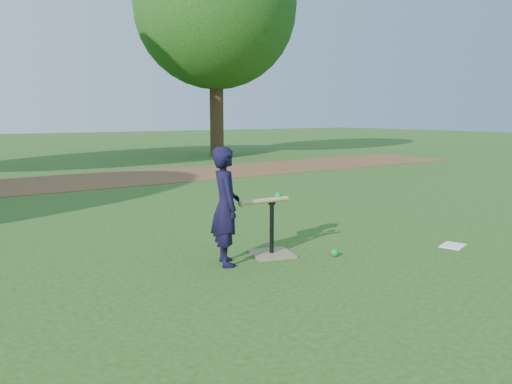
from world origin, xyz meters
TOP-DOWN VIEW (x-y plane):
  - ground at (0.00, 0.00)m, footprint 80.00×80.00m
  - dirt_strip at (0.00, 7.50)m, footprint 24.00×3.00m
  - child at (-0.21, 0.16)m, footprint 0.41×0.50m
  - wiffle_ball_ground at (0.89, -0.26)m, footprint 0.08×0.08m
  - clipboard at (2.31, -0.72)m, footprint 0.36×0.31m
  - batting_tee at (0.37, 0.18)m, footprint 0.53×0.53m
  - swing_action at (0.27, 0.17)m, footprint 0.63×0.18m
  - tree_right at (6.50, 12.00)m, footprint 5.80×5.80m

SIDE VIEW (x-z plane):
  - ground at x=0.00m, z-range 0.00..0.00m
  - dirt_strip at x=0.00m, z-range 0.00..0.01m
  - clipboard at x=2.31m, z-range 0.00..0.01m
  - wiffle_ball_ground at x=0.89m, z-range 0.00..0.08m
  - batting_tee at x=0.37m, z-range -0.20..0.42m
  - child at x=-0.21m, z-range 0.00..1.19m
  - swing_action at x=0.27m, z-range 0.57..0.66m
  - tree_right at x=6.50m, z-range 1.19..9.39m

